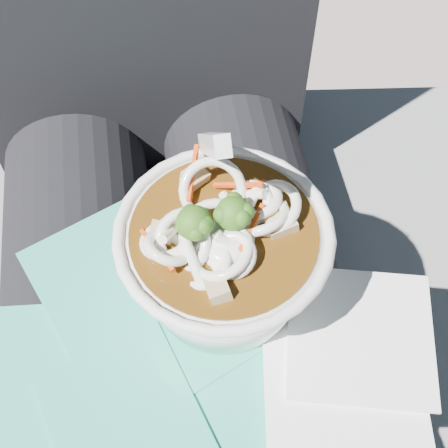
{
  "coord_description": "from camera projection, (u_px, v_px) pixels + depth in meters",
  "views": [
    {
      "loc": [
        0.01,
        -0.24,
        1.11
      ],
      "look_at": [
        0.04,
        -0.0,
        0.75
      ],
      "focal_mm": 50.0,
      "sensor_mm": 36.0,
      "label": 1
    }
  ],
  "objects": [
    {
      "name": "udon_bowl",
      "position": [
        223.0,
        255.0,
        0.47
      ],
      "size": [
        0.17,
        0.17,
        0.2
      ],
      "color": "white",
      "rests_on": "plastic_bag"
    },
    {
      "name": "stone_ledge",
      "position": [
        180.0,
        328.0,
        0.94
      ],
      "size": [
        1.06,
        0.62,
        0.48
      ],
      "primitive_type": "cube",
      "rotation": [
        0.0,
        0.0,
        -0.13
      ],
      "color": "slate",
      "rests_on": "ground"
    },
    {
      "name": "lap",
      "position": [
        179.0,
        338.0,
        0.59
      ],
      "size": [
        0.33,
        0.48,
        0.15
      ],
      "color": "black",
      "rests_on": "stone_ledge"
    },
    {
      "name": "napkins",
      "position": [
        351.0,
        365.0,
        0.48
      ],
      "size": [
        0.16,
        0.17,
        0.01
      ],
      "color": "white",
      "rests_on": "plastic_bag"
    },
    {
      "name": "plastic_bag",
      "position": [
        197.0,
        367.0,
        0.49
      ],
      "size": [
        0.35,
        0.36,
        0.01
      ],
      "color": "teal",
      "rests_on": "lap"
    },
    {
      "name": "person_body",
      "position": [
        166.0,
        246.0,
        0.62
      ],
      "size": [
        0.34,
        0.94,
        1.03
      ],
      "color": "black",
      "rests_on": "ground"
    }
  ]
}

